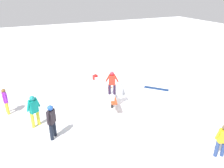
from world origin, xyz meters
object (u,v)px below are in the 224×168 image
(rail_feature, at_px, (112,97))
(bystander_black, at_px, (52,120))
(main_rider_on_rail, at_px, (112,84))
(bystander_teal, at_px, (34,110))
(bystander_purple, at_px, (5,100))
(bystander_yellow, at_px, (222,139))
(loose_snowboard_navy, at_px, (156,89))
(backpack_on_snow, at_px, (95,77))

(rail_feature, bearing_deg, bystander_black, -51.55)
(main_rider_on_rail, bearing_deg, rail_feature, 0.00)
(bystander_teal, bearing_deg, bystander_purple, -81.44)
(rail_feature, relative_size, bystander_yellow, 1.39)
(bystander_yellow, xyz_separation_m, loose_snowboard_navy, (-5.97, 1.35, -0.77))
(main_rider_on_rail, xyz_separation_m, bystander_yellow, (4.98, 2.17, -0.61))
(bystander_yellow, bearing_deg, backpack_on_snow, -58.17)
(main_rider_on_rail, relative_size, loose_snowboard_navy, 0.90)
(bystander_yellow, distance_m, bystander_teal, 7.79)
(bystander_black, bearing_deg, loose_snowboard_navy, 145.56)
(bystander_yellow, relative_size, bystander_purple, 1.02)
(bystander_yellow, relative_size, backpack_on_snow, 4.09)
(backpack_on_snow, bearing_deg, bystander_teal, -158.25)
(loose_snowboard_navy, bearing_deg, backpack_on_snow, 0.41)
(rail_feature, xyz_separation_m, bystander_teal, (0.07, -3.87, 0.23))
(bystander_yellow, relative_size, bystander_black, 0.89)
(main_rider_on_rail, height_order, bystander_yellow, main_rider_on_rail)
(bystander_black, distance_m, bystander_purple, 3.43)
(bystander_black, bearing_deg, backpack_on_snow, -178.88)
(bystander_teal, bearing_deg, bystander_yellow, 115.72)
(loose_snowboard_navy, bearing_deg, bystander_black, 64.07)
(bystander_purple, height_order, backpack_on_snow, bystander_purple)
(main_rider_on_rail, distance_m, backpack_on_snow, 4.22)
(loose_snowboard_navy, xyz_separation_m, backpack_on_snow, (-3.02, -2.98, 0.16))
(bystander_teal, bearing_deg, bystander_black, 89.92)
(bystander_black, distance_m, loose_snowboard_navy, 7.25)
(backpack_on_snow, bearing_deg, rail_feature, -118.70)
(loose_snowboard_navy, bearing_deg, bystander_yellow, 123.03)
(bystander_black, relative_size, backpack_on_snow, 4.60)
(main_rider_on_rail, bearing_deg, backpack_on_snow, -161.19)
(bystander_yellow, xyz_separation_m, bystander_purple, (-6.67, -7.22, -0.01))
(bystander_teal, xyz_separation_m, backpack_on_snow, (-4.08, 4.42, -0.70))
(bystander_black, height_order, loose_snowboard_navy, bystander_black)
(main_rider_on_rail, relative_size, bystander_teal, 0.89)
(loose_snowboard_navy, bearing_deg, rail_feature, 61.45)
(rail_feature, bearing_deg, bystander_purple, -91.00)
(bystander_black, relative_size, bystander_teal, 1.01)
(main_rider_on_rail, distance_m, loose_snowboard_navy, 3.91)
(bystander_yellow, bearing_deg, bystander_black, -12.55)
(rail_feature, height_order, bystander_purple, bystander_purple)
(rail_feature, bearing_deg, main_rider_on_rail, 0.00)
(main_rider_on_rail, height_order, loose_snowboard_navy, main_rider_on_rail)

